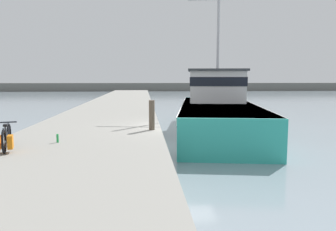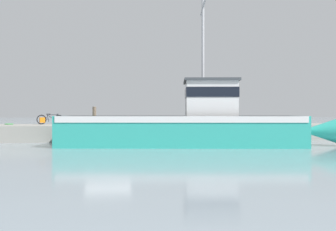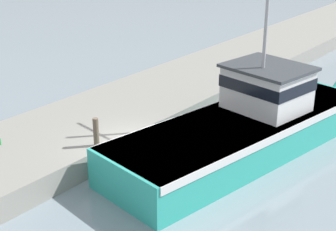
{
  "view_description": "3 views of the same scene",
  "coord_description": "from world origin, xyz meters",
  "px_view_note": "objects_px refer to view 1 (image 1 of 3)",
  "views": [
    {
      "loc": [
        -1.53,
        -12.71,
        2.82
      ],
      "look_at": [
        -0.65,
        -0.95,
        1.47
      ],
      "focal_mm": 35.0,
      "sensor_mm": 36.0,
      "label": 1
    },
    {
      "loc": [
        23.17,
        0.14,
        1.62
      ],
      "look_at": [
        0.7,
        3.21,
        1.52
      ],
      "focal_mm": 45.0,
      "sensor_mm": 36.0,
      "label": 2
    },
    {
      "loc": [
        11.54,
        -12.53,
        9.19
      ],
      "look_at": [
        -0.52,
        2.54,
        1.25
      ],
      "focal_mm": 55.0,
      "sensor_mm": 36.0,
      "label": 3
    }
  ],
  "objects_px": {
    "water_bottle_on_curb": "(58,138)",
    "bicycle_touring": "(6,139)",
    "mooring_post": "(152,115)",
    "fishing_boat_main": "(218,111)"
  },
  "relations": [
    {
      "from": "mooring_post",
      "to": "water_bottle_on_curb",
      "type": "distance_m",
      "value": 3.61
    },
    {
      "from": "bicycle_touring",
      "to": "mooring_post",
      "type": "distance_m",
      "value": 5.05
    },
    {
      "from": "bicycle_touring",
      "to": "mooring_post",
      "type": "xyz_separation_m",
      "value": [
        3.91,
        3.18,
        0.23
      ]
    },
    {
      "from": "mooring_post",
      "to": "water_bottle_on_curb",
      "type": "xyz_separation_m",
      "value": [
        -2.84,
        -2.19,
        -0.42
      ]
    },
    {
      "from": "mooring_post",
      "to": "water_bottle_on_curb",
      "type": "bearing_deg",
      "value": -142.46
    },
    {
      "from": "fishing_boat_main",
      "to": "water_bottle_on_curb",
      "type": "bearing_deg",
      "value": -123.14
    },
    {
      "from": "mooring_post",
      "to": "bicycle_touring",
      "type": "bearing_deg",
      "value": -140.93
    },
    {
      "from": "water_bottle_on_curb",
      "to": "bicycle_touring",
      "type": "bearing_deg",
      "value": -137.17
    },
    {
      "from": "fishing_boat_main",
      "to": "bicycle_touring",
      "type": "xyz_separation_m",
      "value": [
        -7.5,
        -8.15,
        0.12
      ]
    },
    {
      "from": "bicycle_touring",
      "to": "fishing_boat_main",
      "type": "bearing_deg",
      "value": 32.0
    }
  ]
}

